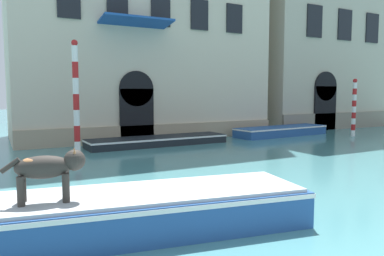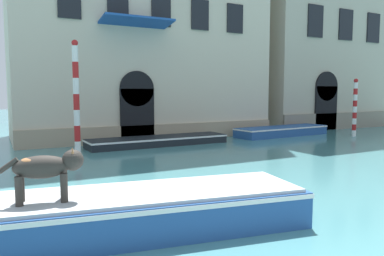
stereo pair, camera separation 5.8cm
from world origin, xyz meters
name	(u,v)px [view 1 (the left image)]	position (x,y,z in m)	size (l,w,h in m)	color
palazzo_right	(312,5)	(16.94, 19.66, 8.95)	(10.48, 6.13, 17.94)	#B2A893
boat_foreground	(109,213)	(-2.50, 5.12, 0.39)	(7.48, 2.97, 0.74)	#234C8C
dog_on_deck	(50,168)	(-3.45, 5.13, 1.30)	(1.29, 0.51, 0.86)	#332D28
boat_moored_near_palazzo	(158,141)	(2.67, 15.13, 0.22)	(6.86, 1.77, 0.41)	black
boat_moored_far	(281,131)	(10.53, 15.42, 0.28)	(6.19, 2.11, 0.53)	#234C8C
mooring_pole_0	(354,107)	(14.02, 13.30, 1.66)	(0.24, 0.24, 3.29)	white
mooring_pole_2	(76,99)	(-1.38, 13.59, 2.27)	(0.24, 0.24, 4.50)	white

